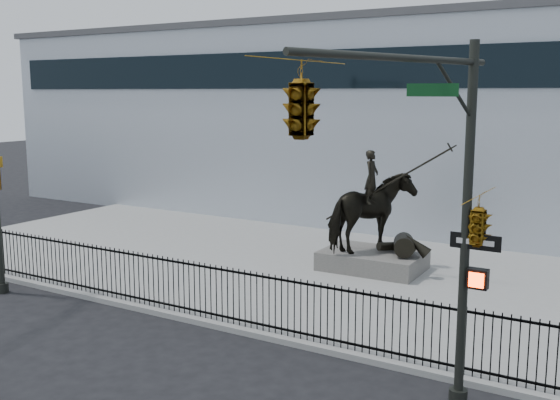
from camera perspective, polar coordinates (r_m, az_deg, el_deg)
The scene contains 7 objects.
ground at distance 16.85m, azimuth -9.05°, elevation -11.82°, with size 120.00×120.00×0.00m, color black.
plaza at distance 22.35m, azimuth 2.61°, elevation -6.16°, with size 30.00×12.00×0.15m, color gray.
building at distance 33.58m, azimuth 13.35°, elevation 6.48°, with size 44.00×14.00×9.00m, color silver.
picket_fence at distance 17.47m, azimuth -6.47°, elevation -7.85°, with size 22.10×0.10×1.50m.
statue_plinth at distance 22.35m, azimuth 8.06°, elevation -5.22°, with size 3.30×2.27×0.62m, color #53504C.
equestrian_statue at distance 21.98m, azimuth 8.31°, elevation -1.19°, with size 4.23×2.66×3.58m.
traffic_signal_right at distance 10.70m, azimuth 10.32°, elevation 2.71°, with size 2.17×6.86×7.00m.
Camera 1 is at (10.21, -11.95, 6.07)m, focal length 42.00 mm.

